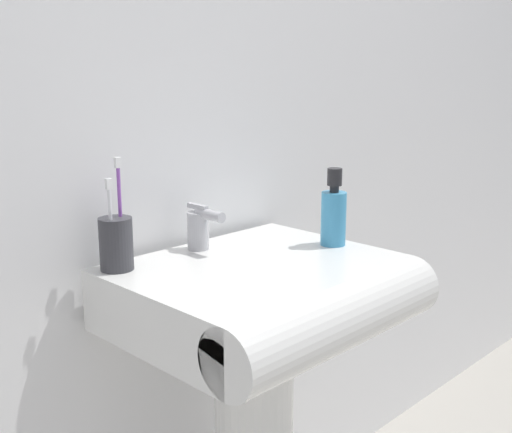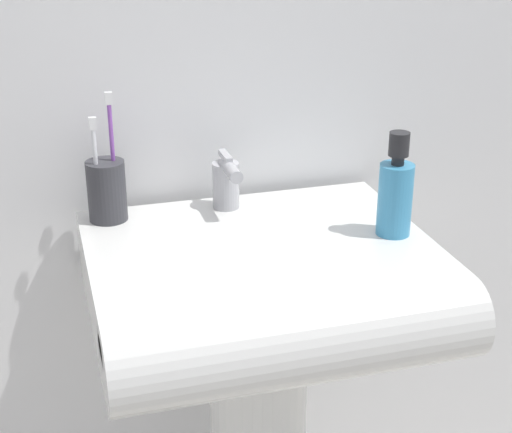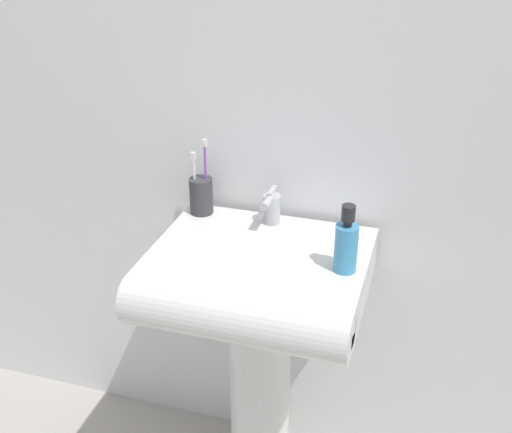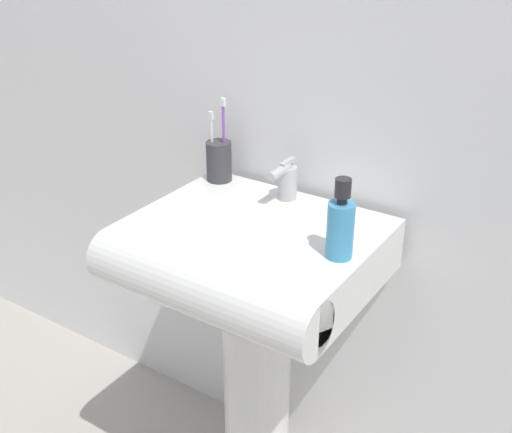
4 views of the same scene
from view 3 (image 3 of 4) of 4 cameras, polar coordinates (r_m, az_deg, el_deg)
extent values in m
cube|color=white|center=(1.68, 2.90, 12.21)|extent=(5.00, 0.05, 2.40)
cylinder|color=white|center=(1.88, 0.34, -15.66)|extent=(0.17, 0.17, 0.71)
cube|color=white|center=(1.63, 0.38, -4.89)|extent=(0.53, 0.40, 0.12)
cylinder|color=white|center=(1.47, -1.91, -8.89)|extent=(0.53, 0.12, 0.12)
cylinder|color=#B7B7BC|center=(1.71, 1.41, 0.67)|extent=(0.05, 0.05, 0.08)
cylinder|color=#B7B7BC|center=(1.66, 1.07, 1.36)|extent=(0.02, 0.08, 0.02)
cube|color=#B7B7BC|center=(1.69, 1.43, 2.26)|extent=(0.01, 0.06, 0.01)
cylinder|color=#38383D|center=(1.77, -4.89, 1.85)|extent=(0.06, 0.06, 0.10)
cylinder|color=white|center=(1.75, -5.48, 2.90)|extent=(0.01, 0.01, 0.15)
cube|color=white|center=(1.72, -5.59, 5.39)|extent=(0.01, 0.01, 0.02)
cylinder|color=purple|center=(1.74, -4.48, 3.47)|extent=(0.01, 0.01, 0.18)
cube|color=white|center=(1.71, -4.60, 6.54)|extent=(0.01, 0.01, 0.02)
cylinder|color=#3F99CC|center=(1.50, 7.99, -2.82)|extent=(0.05, 0.05, 0.12)
cylinder|color=#262628|center=(1.47, 8.15, -0.59)|extent=(0.02, 0.02, 0.01)
cylinder|color=#262628|center=(1.46, 8.22, 0.31)|extent=(0.03, 0.03, 0.04)
camera|label=1|loc=(1.41, -49.49, -0.29)|focal=45.00mm
camera|label=2|loc=(0.80, -48.87, -3.41)|focal=55.00mm
camera|label=4|loc=(0.43, 58.57, -8.30)|focal=45.00mm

